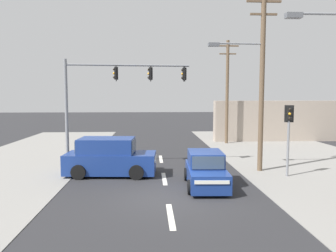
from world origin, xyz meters
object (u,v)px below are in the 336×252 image
Objects in this scene: utility_pole_midground_right at (259,77)px; hatchback_receding_far at (206,171)px; traffic_signal_mast at (110,90)px; utility_pole_background_right at (227,90)px; suv_crossing_left at (110,158)px; pedestal_signal_right_kerb at (289,128)px.

utility_pole_midground_right is 2.51× the size of hatchback_receding_far.
utility_pole_background_right is at bearing 46.11° from traffic_signal_mast.
utility_pole_midground_right is 1.35× the size of traffic_signal_mast.
traffic_signal_mast is 1.48× the size of suv_crossing_left.
suv_crossing_left is (0.14, -1.84, -3.47)m from traffic_signal_mast.
hatchback_receding_far is (-4.02, -13.16, -3.84)m from utility_pole_background_right.
traffic_signal_mast is at bearing -133.89° from utility_pole_background_right.
utility_pole_midground_right is at bearing -94.19° from utility_pole_background_right.
traffic_signal_mast is at bearing 138.28° from hatchback_receding_far.
utility_pole_midground_right is 2.00× the size of suv_crossing_left.
traffic_signal_mast is 1.86× the size of hatchback_receding_far.
suv_crossing_left is at bearing -128.17° from utility_pole_background_right.
suv_crossing_left is (-4.52, 2.31, 0.18)m from hatchback_receding_far.
pedestal_signal_right_kerb is at bearing -88.34° from utility_pole_background_right.
pedestal_signal_right_kerb reaches higher than suv_crossing_left.
utility_pole_midground_right reaches higher than utility_pole_background_right.
utility_pole_background_right is 11.85m from pedestal_signal_right_kerb.
pedestal_signal_right_kerb is (1.10, -1.29, -2.59)m from utility_pole_midground_right.
traffic_signal_mast is at bearing 170.32° from utility_pole_midground_right.
suv_crossing_left is (-7.78, -0.49, -4.12)m from utility_pole_midground_right.
utility_pole_midground_right reaches higher than traffic_signal_mast.
pedestal_signal_right_kerb is (9.01, -2.64, -1.94)m from traffic_signal_mast.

